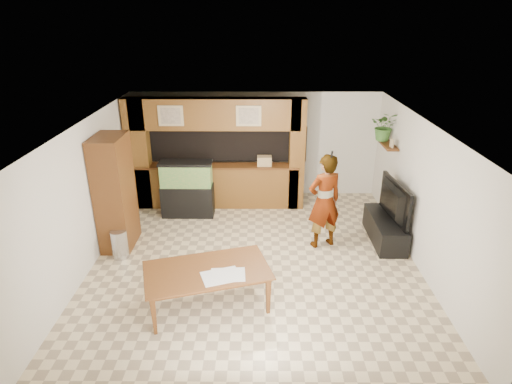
{
  "coord_description": "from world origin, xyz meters",
  "views": [
    {
      "loc": [
        0.07,
        -6.95,
        4.35
      ],
      "look_at": [
        0.02,
        0.6,
        1.15
      ],
      "focal_mm": 30.0,
      "sensor_mm": 36.0,
      "label": 1
    }
  ],
  "objects_px": {
    "pantry_cabinet": "(115,193)",
    "television": "(388,201)",
    "dining_table": "(208,289)",
    "aquarium": "(187,190)",
    "person": "(324,201)"
  },
  "relations": [
    {
      "from": "television",
      "to": "person",
      "type": "bearing_deg",
      "value": 93.09
    },
    {
      "from": "dining_table",
      "to": "aquarium",
      "type": "bearing_deg",
      "value": 87.82
    },
    {
      "from": "person",
      "to": "aquarium",
      "type": "bearing_deg",
      "value": -46.85
    },
    {
      "from": "pantry_cabinet",
      "to": "dining_table",
      "type": "xyz_separation_m",
      "value": [
        1.99,
        -1.99,
        -0.79
      ]
    },
    {
      "from": "aquarium",
      "to": "person",
      "type": "bearing_deg",
      "value": -24.81
    },
    {
      "from": "dining_table",
      "to": "pantry_cabinet",
      "type": "bearing_deg",
      "value": 118.81
    },
    {
      "from": "television",
      "to": "aquarium",
      "type": "bearing_deg",
      "value": 68.74
    },
    {
      "from": "dining_table",
      "to": "television",
      "type": "bearing_deg",
      "value": 16.91
    },
    {
      "from": "pantry_cabinet",
      "to": "dining_table",
      "type": "relative_size",
      "value": 1.18
    },
    {
      "from": "aquarium",
      "to": "dining_table",
      "type": "xyz_separation_m",
      "value": [
        0.83,
        -3.34,
        -0.3
      ]
    },
    {
      "from": "aquarium",
      "to": "dining_table",
      "type": "distance_m",
      "value": 3.45
    },
    {
      "from": "pantry_cabinet",
      "to": "person",
      "type": "distance_m",
      "value": 4.05
    },
    {
      "from": "pantry_cabinet",
      "to": "television",
      "type": "relative_size",
      "value": 1.67
    },
    {
      "from": "aquarium",
      "to": "person",
      "type": "relative_size",
      "value": 0.68
    },
    {
      "from": "pantry_cabinet",
      "to": "television",
      "type": "xyz_separation_m",
      "value": [
        5.35,
        0.2,
        -0.24
      ]
    }
  ]
}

